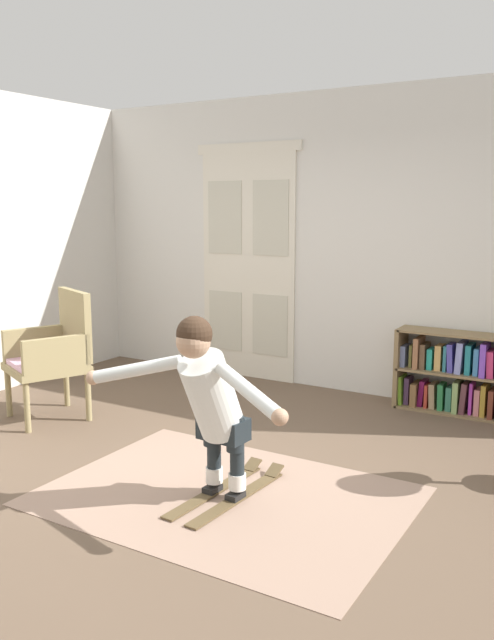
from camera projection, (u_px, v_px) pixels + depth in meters
name	position (u px, v px, depth m)	size (l,w,h in m)	color
ground_plane	(198.00, 482.00, 4.40)	(7.20, 7.20, 0.00)	brown
back_wall	(351.00, 244.00, 6.35)	(6.00, 0.10, 2.90)	silver
double_door	(248.00, 262.00, 6.90)	(1.22, 0.05, 2.45)	beige
rug	(226.00, 496.00, 4.17)	(2.24, 1.61, 0.01)	gray
bookshelf	(479.00, 379.00, 5.71)	(1.44, 0.30, 0.72)	olive
wicker_chair	(54.00, 352.00, 5.65)	(0.79, 0.79, 1.10)	#99885C
skis_pair	(229.00, 491.00, 4.20)	(0.33, 0.98, 0.07)	brown
person_skier	(209.00, 394.00, 3.92)	(1.44, 0.66, 1.13)	white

